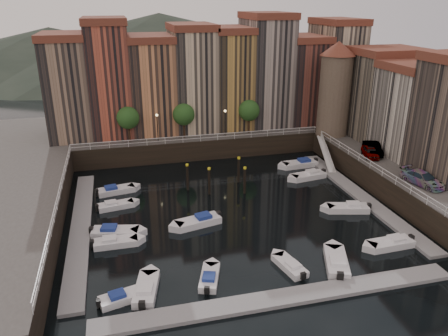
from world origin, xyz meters
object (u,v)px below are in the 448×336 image
object	(u,v)px
mooring_pilings	(220,178)
corner_tower	(335,88)
boat_left_0	(123,297)
gangway	(326,152)
boat_left_2	(114,232)
car_a	(370,153)
car_c	(423,179)
boat_left_1	(115,242)
car_b	(373,149)

from	to	relation	value
mooring_pilings	corner_tower	bearing A→B (deg)	25.52
corner_tower	boat_left_0	world-z (taller)	corner_tower
gangway	boat_left_2	bearing A→B (deg)	-156.06
mooring_pilings	car_a	world-z (taller)	car_a
boat_left_2	car_c	world-z (taller)	car_c
boat_left_2	car_a	world-z (taller)	car_a
boat_left_0	boat_left_2	size ratio (longest dim) A/B	0.83
boat_left_2	car_a	distance (m)	33.80
boat_left_1	car_a	distance (m)	34.28
gangway	boat_left_2	xyz separation A→B (m)	(-29.90, -13.27, -1.54)
car_c	corner_tower	bearing A→B (deg)	78.32
boat_left_0	car_a	bearing A→B (deg)	13.80
boat_left_0	car_b	xyz separation A→B (m)	(33.34, 18.66, 3.47)
gangway	boat_left_1	size ratio (longest dim) A/B	1.88
gangway	boat_left_1	xyz separation A→B (m)	(-29.90, -15.28, -1.57)
boat_left_2	car_b	world-z (taller)	car_b
boat_left_1	car_c	size ratio (longest dim) A/B	0.86
boat_left_2	car_b	distance (m)	34.90
gangway	car_a	world-z (taller)	car_a
boat_left_0	car_b	distance (m)	38.36
car_b	car_c	distance (m)	10.49
car_b	corner_tower	bearing A→B (deg)	113.27
boat_left_1	car_a	xyz separation A→B (m)	(32.89, 9.08, 3.34)
boat_left_2	car_a	bearing A→B (deg)	24.91
car_a	car_c	xyz separation A→B (m)	(0.62, -9.59, 0.06)
gangway	car_b	world-z (taller)	car_b
gangway	boat_left_2	world-z (taller)	gangway
car_a	boat_left_1	bearing A→B (deg)	-148.43
corner_tower	boat_left_0	size ratio (longest dim) A/B	3.27
corner_tower	gangway	size ratio (longest dim) A/B	1.66
boat_left_1	car_b	bearing A→B (deg)	16.49
boat_left_0	car_c	xyz separation A→B (m)	(33.03, 8.18, 3.42)
mooring_pilings	boat_left_0	world-z (taller)	mooring_pilings
corner_tower	boat_left_1	distance (m)	39.55
mooring_pilings	boat_left_0	distance (m)	22.89
gangway	boat_left_0	bearing A→B (deg)	-140.83
car_a	car_b	bearing A→B (deg)	60.12
boat_left_2	mooring_pilings	bearing A→B (deg)	45.36
boat_left_0	boat_left_1	size ratio (longest dim) A/B	0.95
boat_left_1	car_b	world-z (taller)	car_b
gangway	car_c	world-z (taller)	car_c
corner_tower	boat_left_1	bearing A→B (deg)	-148.91
car_a	car_b	size ratio (longest dim) A/B	0.84
corner_tower	boat_left_2	size ratio (longest dim) A/B	2.73
boat_left_1	car_b	distance (m)	35.42
mooring_pilings	boat_left_1	size ratio (longest dim) A/B	1.63
corner_tower	car_c	size ratio (longest dim) A/B	2.69
corner_tower	car_b	distance (m)	11.76
mooring_pilings	car_b	size ratio (longest dim) A/B	1.50
mooring_pilings	car_b	world-z (taller)	car_b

